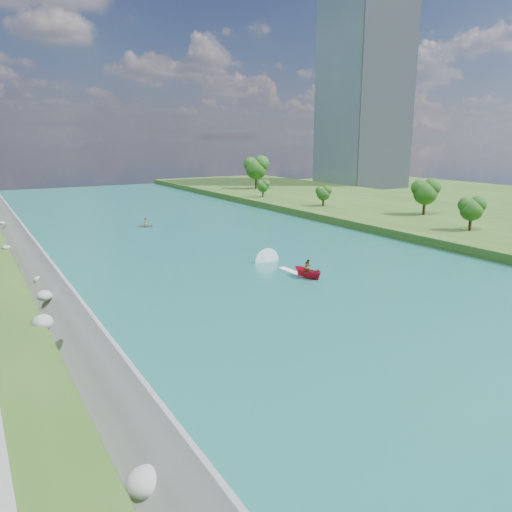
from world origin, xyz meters
TOP-DOWN VIEW (x-y plane):
  - ground at (0.00, 0.00)m, footprint 260.00×260.00m
  - river_water at (0.00, 20.00)m, footprint 55.00×240.00m
  - berm_east at (49.50, 20.00)m, footprint 44.00×240.00m
  - riprap_bank at (-25.86, 18.94)m, footprint 4.25×236.00m
  - office_tower at (82.50, 95.00)m, footprint 22.00×22.00m
  - trees_east at (40.37, 46.65)m, footprint 17.22×136.82m
  - motorboat at (1.99, 15.72)m, footprint 3.60×18.72m
  - raft at (-3.38, 55.99)m, footprint 3.54×3.52m

SIDE VIEW (x-z plane):
  - ground at x=0.00m, z-range 0.00..0.00m
  - river_water at x=0.00m, z-range 0.00..0.10m
  - raft at x=-3.38m, z-range -0.37..1.32m
  - motorboat at x=1.99m, z-range -0.34..1.73m
  - berm_east at x=49.50m, z-range 0.00..1.50m
  - riprap_bank at x=-25.86m, z-range -0.31..3.94m
  - trees_east at x=40.37m, z-range 0.29..11.15m
  - office_tower at x=82.50m, z-range 0.00..60.00m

